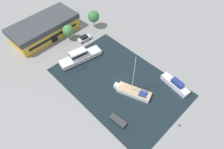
% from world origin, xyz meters
% --- Properties ---
extents(ground_plane, '(440.00, 440.00, 0.00)m').
position_xyz_m(ground_plane, '(0.00, 0.00, 0.00)').
color(ground_plane, gray).
extents(water_canal, '(24.01, 36.35, 0.01)m').
position_xyz_m(water_canal, '(0.00, 0.00, 0.00)').
color(water_canal, black).
rests_on(water_canal, ground).
extents(warehouse_building, '(23.21, 11.92, 5.48)m').
position_xyz_m(warehouse_building, '(-3.13, 32.51, 2.77)').
color(warehouse_building, gold).
rests_on(warehouse_building, ground).
extents(quay_tree_near_building, '(3.61, 3.61, 5.51)m').
position_xyz_m(quay_tree_near_building, '(1.32, 24.67, 3.70)').
color(quay_tree_near_building, brown).
rests_on(quay_tree_near_building, ground).
extents(quay_tree_by_water, '(4.03, 4.03, 6.49)m').
position_xyz_m(quay_tree_by_water, '(11.79, 23.94, 4.47)').
color(quay_tree_by_water, brown).
rests_on(quay_tree_by_water, ground).
extents(parked_car, '(4.73, 2.22, 1.76)m').
position_xyz_m(parked_car, '(4.59, 20.72, 0.87)').
color(parked_car, silver).
rests_on(parked_car, ground).
extents(sailboat_moored, '(5.91, 10.26, 13.44)m').
position_xyz_m(sailboat_moored, '(0.04, -5.37, 0.74)').
color(sailboat_moored, white).
rests_on(sailboat_moored, water_canal).
extents(motor_cruiser, '(13.73, 5.98, 3.76)m').
position_xyz_m(motor_cruiser, '(-2.22, 14.44, 1.35)').
color(motor_cruiser, silver).
rests_on(motor_cruiser, water_canal).
extents(small_dinghy, '(2.03, 4.57, 0.71)m').
position_xyz_m(small_dinghy, '(-8.77, -8.34, 0.36)').
color(small_dinghy, '#23282D').
rests_on(small_dinghy, water_canal).
extents(cabin_boat, '(3.41, 8.85, 2.58)m').
position_xyz_m(cabin_boat, '(9.96, -11.83, 0.96)').
color(cabin_boat, silver).
rests_on(cabin_boat, water_canal).
extents(mooring_bollard, '(0.35, 0.35, 0.73)m').
position_xyz_m(mooring_bollard, '(0.82, -19.27, 0.39)').
color(mooring_bollard, '#47474C').
rests_on(mooring_bollard, ground).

